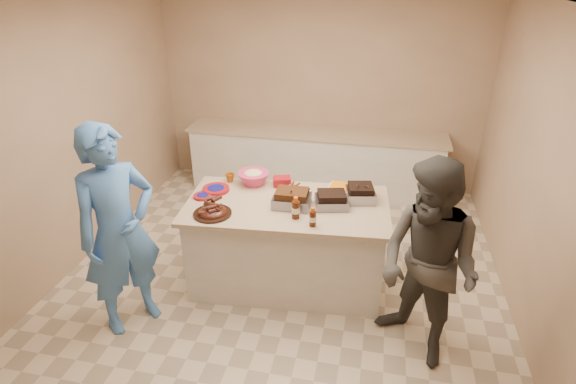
% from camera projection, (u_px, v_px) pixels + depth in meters
% --- Properties ---
extents(room, '(4.50, 5.00, 2.70)m').
position_uv_depth(room, '(281.00, 280.00, 4.71)').
color(room, tan).
rests_on(room, ground).
extents(back_counter, '(3.60, 0.64, 0.90)m').
position_uv_depth(back_counter, '(314.00, 161.00, 6.43)').
color(back_counter, silver).
rests_on(back_counter, ground).
extents(island, '(2.01, 1.17, 0.92)m').
position_uv_depth(island, '(287.00, 281.00, 4.70)').
color(island, silver).
rests_on(island, ground).
extents(rib_platter, '(0.47, 0.47, 0.14)m').
position_uv_depth(rib_platter, '(213.00, 214.00, 4.10)').
color(rib_platter, '#45170E').
rests_on(rib_platter, island).
extents(pulled_pork_tray, '(0.35, 0.27, 0.11)m').
position_uv_depth(pulled_pork_tray, '(292.00, 206.00, 4.25)').
color(pulled_pork_tray, '#47230F').
rests_on(pulled_pork_tray, island).
extents(brisket_tray, '(0.35, 0.31, 0.09)m').
position_uv_depth(brisket_tray, '(331.00, 206.00, 4.24)').
color(brisket_tray, black).
rests_on(brisket_tray, island).
extents(roasting_pan, '(0.32, 0.32, 0.11)m').
position_uv_depth(roasting_pan, '(360.00, 200.00, 4.35)').
color(roasting_pan, gray).
rests_on(roasting_pan, island).
extents(coleslaw_bowl, '(0.35, 0.35, 0.22)m').
position_uv_depth(coleslaw_bowl, '(254.00, 184.00, 4.68)').
color(coleslaw_bowl, '#C72E5D').
rests_on(coleslaw_bowl, island).
extents(sausage_plate, '(0.32, 0.32, 0.04)m').
position_uv_depth(sausage_plate, '(298.00, 193.00, 4.49)').
color(sausage_plate, silver).
rests_on(sausage_plate, island).
extents(mac_cheese_dish, '(0.32, 0.25, 0.08)m').
position_uv_depth(mac_cheese_dish, '(343.00, 192.00, 4.50)').
color(mac_cheese_dish, orange).
rests_on(mac_cheese_dish, island).
extents(bbq_bottle_a, '(0.08, 0.08, 0.21)m').
position_uv_depth(bbq_bottle_a, '(296.00, 218.00, 4.05)').
color(bbq_bottle_a, '#381709').
rests_on(bbq_bottle_a, island).
extents(bbq_bottle_b, '(0.06, 0.06, 0.18)m').
position_uv_depth(bbq_bottle_b, '(312.00, 226.00, 3.92)').
color(bbq_bottle_b, '#381709').
rests_on(bbq_bottle_b, island).
extents(mustard_bottle, '(0.05, 0.05, 0.13)m').
position_uv_depth(mustard_bottle, '(282.00, 197.00, 4.40)').
color(mustard_bottle, '#F4D700').
rests_on(mustard_bottle, island).
extents(sauce_bowl, '(0.13, 0.05, 0.13)m').
position_uv_depth(sauce_bowl, '(292.00, 191.00, 4.53)').
color(sauce_bowl, silver).
rests_on(sauce_bowl, island).
extents(plate_stack_large, '(0.29, 0.29, 0.03)m').
position_uv_depth(plate_stack_large, '(216.00, 191.00, 4.54)').
color(plate_stack_large, maroon).
rests_on(plate_stack_large, island).
extents(plate_stack_small, '(0.19, 0.19, 0.03)m').
position_uv_depth(plate_stack_small, '(203.00, 197.00, 4.41)').
color(plate_stack_small, maroon).
rests_on(plate_stack_small, island).
extents(plastic_cup, '(0.10, 0.10, 0.10)m').
position_uv_depth(plastic_cup, '(230.00, 182.00, 4.72)').
color(plastic_cup, '#8C450A').
rests_on(plastic_cup, island).
extents(basket_stack, '(0.21, 0.18, 0.09)m').
position_uv_depth(basket_stack, '(282.00, 185.00, 4.65)').
color(basket_stack, maroon).
rests_on(basket_stack, island).
extents(guest_blue, '(1.95, 1.67, 0.45)m').
position_uv_depth(guest_blue, '(136.00, 318.00, 4.20)').
color(guest_blue, '#447BCA').
rests_on(guest_blue, ground).
extents(guest_gray, '(1.82, 1.85, 0.66)m').
position_uv_depth(guest_gray, '(414.00, 349.00, 3.86)').
color(guest_gray, '#44413D').
rests_on(guest_gray, ground).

